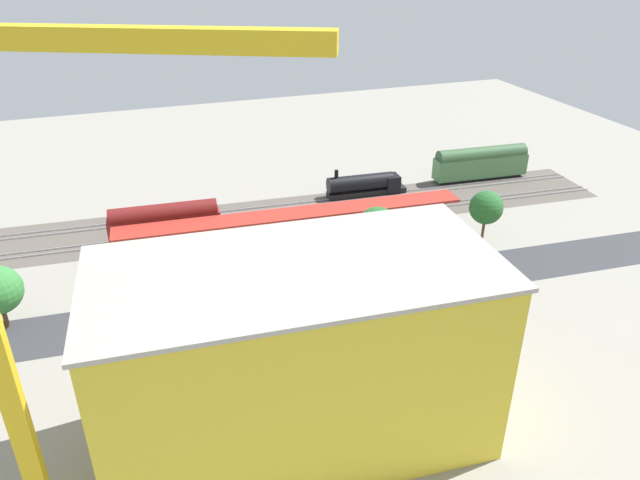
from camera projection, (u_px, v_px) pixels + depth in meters
name	position (u px, v px, depth m)	size (l,w,h in m)	color
ground_plane	(290.00, 286.00, 81.33)	(199.08, 199.08, 0.00)	gray
rail_bed	(251.00, 219.00, 100.06)	(124.42, 14.76, 0.01)	#5B544C
street_asphalt	(297.00, 298.00, 78.63)	(124.42, 9.00, 0.01)	#38383D
track_rails	(251.00, 218.00, 99.97)	(124.17, 16.38, 0.12)	#9E9EA8
platform_canopy_near	(294.00, 214.00, 92.16)	(54.24, 8.05, 4.32)	#A82D23
locomotive	(367.00, 185.00, 108.51)	(14.75, 3.85, 5.29)	black
passenger_coach	(481.00, 162.00, 114.72)	(18.80, 4.39, 6.40)	black
freight_coach_far	(165.00, 222.00, 91.58)	(16.90, 4.07, 6.20)	black
parked_car_0	(494.00, 270.00, 83.60)	(4.23, 2.19, 1.73)	black
parked_car_1	(449.00, 281.00, 80.90)	(4.41, 2.24, 1.75)	black
parked_car_2	(393.00, 288.00, 79.32)	(4.52, 2.07, 1.76)	black
parked_car_3	(345.00, 297.00, 77.40)	(4.46, 2.08, 1.77)	black
construction_building	(298.00, 358.00, 53.47)	(33.89, 16.09, 18.09)	yellow
construction_roof_slab	(296.00, 268.00, 49.21)	(34.49, 16.69, 0.40)	#ADA89E
tower_crane	(11.00, 284.00, 37.36)	(26.34, 13.45, 39.19)	gray
box_truck_0	(266.00, 332.00, 69.15)	(8.64, 2.61, 3.37)	black
box_truck_1	(218.00, 342.00, 67.53)	(9.94, 3.15, 3.30)	black
box_truck_2	(327.00, 327.00, 70.13)	(9.12, 3.64, 3.24)	black
street_tree_0	(382.00, 240.00, 84.12)	(4.87, 4.87, 6.72)	brown
street_tree_1	(486.00, 208.00, 90.30)	(5.12, 5.12, 8.31)	brown
street_tree_2	(377.00, 228.00, 84.82)	(6.13, 6.13, 8.48)	brown
street_tree_3	(377.00, 238.00, 83.65)	(5.17, 5.17, 7.30)	brown
street_tree_5	(419.00, 222.00, 87.18)	(4.17, 4.17, 7.31)	brown
traffic_light	(341.00, 243.00, 83.11)	(0.50, 0.36, 6.54)	#333333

